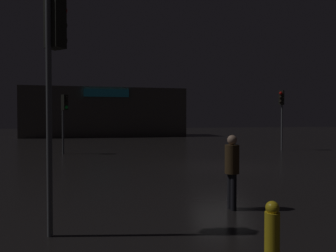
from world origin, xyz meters
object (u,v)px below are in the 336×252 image
traffic_signal_cross_right (55,51)px  pedestrian (232,166)px  store_building (106,113)px  traffic_signal_cross_left (281,104)px  traffic_signal_opposite (64,110)px  fire_hydrant (272,234)px

traffic_signal_cross_right → pedestrian: (3.87, 0.78, -2.37)m
store_building → traffic_signal_cross_left: bearing=-61.2°
store_building → traffic_signal_opposite: size_ratio=5.27×
store_building → fire_hydrant: size_ratio=20.01×
pedestrian → fire_hydrant: size_ratio=1.85×
traffic_signal_cross_left → store_building: bearing=118.8°
pedestrian → fire_hydrant: 2.93m
traffic_signal_opposite → traffic_signal_cross_left: bearing=-2.6°
traffic_signal_opposite → pedestrian: bearing=-69.0°
traffic_signal_opposite → traffic_signal_cross_left: traffic_signal_cross_left is taller
store_building → pedestrian: store_building is taller
traffic_signal_cross_left → fire_hydrant: 18.46m
store_building → traffic_signal_opposite: store_building is taller
traffic_signal_cross_right → traffic_signal_cross_left: bearing=45.6°
store_building → traffic_signal_opposite: (-2.97, -20.00, -0.23)m
store_building → pedestrian: bearing=-86.4°
traffic_signal_opposite → traffic_signal_cross_right: size_ratio=0.82×
store_building → traffic_signal_cross_left: 23.55m
traffic_signal_cross_left → fire_hydrant: size_ratio=4.30×
traffic_signal_opposite → pedestrian: 14.26m
traffic_signal_opposite → fire_hydrant: traffic_signal_opposite is taller
traffic_signal_opposite → fire_hydrant: bearing=-74.4°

